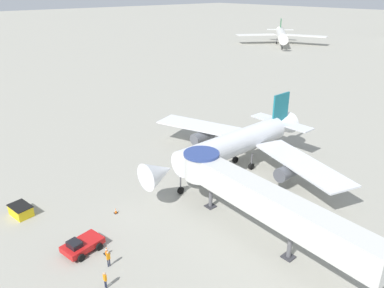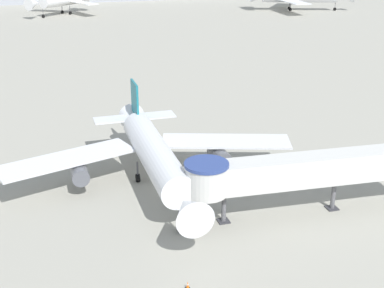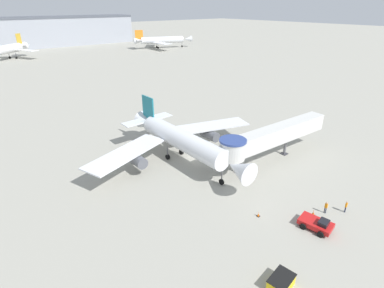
% 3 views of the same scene
% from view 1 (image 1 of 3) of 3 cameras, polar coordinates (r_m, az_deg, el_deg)
% --- Properties ---
extents(ground_plane, '(800.00, 800.00, 0.00)m').
position_cam_1_polar(ground_plane, '(50.67, 7.86, -5.03)').
color(ground_plane, '#9E9B8E').
extents(main_airplane, '(32.94, 27.33, 9.11)m').
position_cam_1_polar(main_airplane, '(51.07, 6.85, 0.06)').
color(main_airplane, silver).
rests_on(main_airplane, ground_plane).
extents(jet_bridge, '(23.64, 4.54, 6.25)m').
position_cam_1_polar(jet_bridge, '(37.68, 9.54, -7.71)').
color(jet_bridge, silver).
rests_on(jet_bridge, ground_plane).
extents(pushback_tug_red, '(3.02, 4.05, 1.50)m').
position_cam_1_polar(pushback_tug_red, '(38.59, -16.45, -14.53)').
color(pushback_tug_red, red).
rests_on(pushback_tug_red, ground_plane).
extents(service_container_yellow, '(2.94, 2.20, 1.23)m').
position_cam_1_polar(service_container_yellow, '(46.23, -24.63, -9.18)').
color(service_container_yellow, yellow).
rests_on(service_container_yellow, ground_plane).
extents(traffic_cone_starboard_wing, '(0.44, 0.44, 0.72)m').
position_cam_1_polar(traffic_cone_starboard_wing, '(45.15, 18.12, -9.32)').
color(traffic_cone_starboard_wing, black).
rests_on(traffic_cone_starboard_wing, ground_plane).
extents(traffic_cone_apron_front, '(0.51, 0.51, 0.83)m').
position_cam_1_polar(traffic_cone_apron_front, '(37.83, -12.91, -15.55)').
color(traffic_cone_apron_front, black).
rests_on(traffic_cone_apron_front, ground_plane).
extents(traffic_cone_near_nose, '(0.39, 0.39, 0.65)m').
position_cam_1_polar(traffic_cone_near_nose, '(43.49, -11.54, -9.94)').
color(traffic_cone_near_nose, black).
rests_on(traffic_cone_near_nose, ground_plane).
extents(ground_crew_marshaller, '(0.22, 0.32, 1.65)m').
position_cam_1_polar(ground_crew_marshaller, '(36.09, -12.63, -16.56)').
color(ground_crew_marshaller, '#1E2338').
rests_on(ground_crew_marshaller, ground_plane).
extents(ground_crew_wing_walker, '(0.32, 0.22, 1.64)m').
position_cam_1_polar(ground_crew_wing_walker, '(34.09, -13.11, -19.39)').
color(ground_crew_wing_walker, '#1E2338').
rests_on(ground_crew_wing_walker, ground_plane).
extents(background_jet_green_tail, '(32.95, 32.02, 9.96)m').
position_cam_1_polar(background_jet_green_tail, '(171.39, 13.46, 15.92)').
color(background_jet_green_tail, white).
rests_on(background_jet_green_tail, ground_plane).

